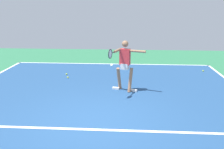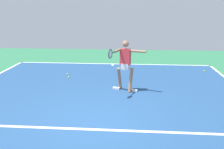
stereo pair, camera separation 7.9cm
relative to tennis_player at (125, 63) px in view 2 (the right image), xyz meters
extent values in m
plane|color=#2D754C|center=(0.70, 2.37, -0.99)|extent=(20.94, 20.94, 0.00)
cube|color=navy|center=(0.70, 2.37, -0.99)|extent=(9.57, 12.77, 0.00)
cube|color=white|center=(0.70, -3.97, -0.99)|extent=(9.57, 0.10, 0.01)
cube|color=white|center=(0.70, 2.82, -0.99)|extent=(7.17, 0.10, 0.01)
cube|color=white|center=(0.70, -3.77, -0.99)|extent=(0.10, 0.30, 0.01)
cylinder|color=#9E7051|center=(-0.20, 0.03, -0.59)|extent=(0.21, 0.36, 0.83)
cube|color=white|center=(-0.31, 0.06, -0.96)|extent=(0.26, 0.17, 0.07)
cylinder|color=#9E7051|center=(0.19, -0.10, -0.59)|extent=(0.21, 0.36, 0.83)
cube|color=white|center=(0.30, -0.14, -0.96)|extent=(0.26, 0.17, 0.07)
cube|color=white|center=(-0.01, -0.04, -0.13)|extent=(0.30, 0.27, 0.20)
cube|color=red|center=(-0.01, -0.04, 0.19)|extent=(0.38, 0.28, 0.53)
sphere|color=#9E7051|center=(-0.01, -0.04, 0.62)|extent=(0.22, 0.22, 0.22)
cylinder|color=#9E7051|center=(-0.42, 0.10, 0.41)|extent=(0.53, 0.24, 0.08)
cylinder|color=#9E7051|center=(0.24, 0.16, 0.44)|extent=(0.24, 0.53, 0.08)
cylinder|color=black|center=(0.35, 0.52, 0.44)|extent=(0.10, 0.22, 0.03)
torus|color=black|center=(0.43, 0.75, 0.44)|extent=(0.11, 0.29, 0.29)
cylinder|color=silver|center=(0.43, 0.75, 0.44)|extent=(0.08, 0.24, 0.25)
sphere|color=#CCE033|center=(-3.43, -2.76, -0.96)|extent=(0.07, 0.07, 0.07)
sphere|color=yellow|center=(2.30, -1.36, -0.96)|extent=(0.07, 0.07, 0.07)
sphere|color=#CCE033|center=(2.47, -1.84, -0.96)|extent=(0.07, 0.07, 0.07)
camera|label=1|loc=(-0.11, 8.08, 1.86)|focal=39.81mm
camera|label=2|loc=(-0.19, 8.08, 1.86)|focal=39.81mm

